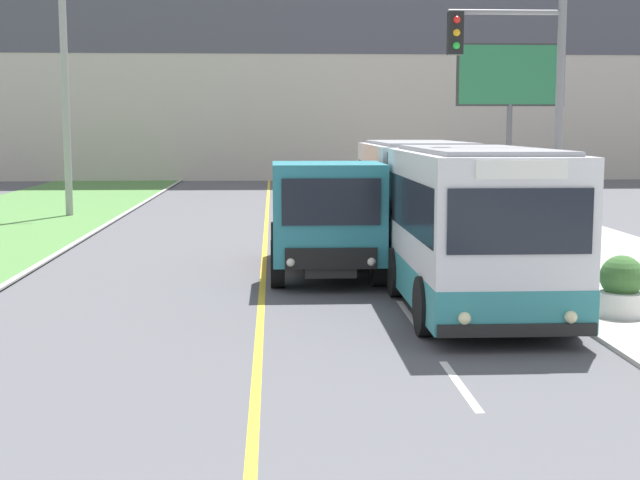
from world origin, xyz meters
TOP-DOWN VIEW (x-y plane):
  - apartment_block_background at (0.00, 57.32)m, footprint 80.00×8.04m
  - city_bus at (3.96, 15.59)m, footprint 2.68×12.58m
  - dump_truck at (1.43, 16.28)m, footprint 2.49×6.25m
  - utility_pole_far at (-7.67, 31.18)m, footprint 1.80×0.28m
  - traffic_light_mast at (5.15, 13.34)m, footprint 2.28×0.32m
  - billboard_large at (10.30, 33.89)m, footprint 4.60×0.24m
  - planter_round_second at (6.51, 11.73)m, footprint 0.98×0.98m
  - planter_round_third at (6.60, 15.96)m, footprint 1.02×1.02m
  - planter_round_far at (6.56, 20.19)m, footprint 0.98×0.98m

SIDE VIEW (x-z plane):
  - planter_round_far at x=6.56m, z-range 0.01..1.10m
  - planter_round_second at x=6.51m, z-range 0.01..1.10m
  - planter_round_third at x=6.60m, z-range 0.01..1.14m
  - dump_truck at x=1.43m, z-range 0.01..2.69m
  - city_bus at x=3.96m, z-range 0.03..3.11m
  - traffic_light_mast at x=5.15m, z-range 0.82..6.84m
  - utility_pole_far at x=-7.67m, z-range 0.05..9.52m
  - billboard_large at x=10.30m, z-range 1.85..8.78m
  - apartment_block_background at x=0.00m, z-range 0.00..22.86m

